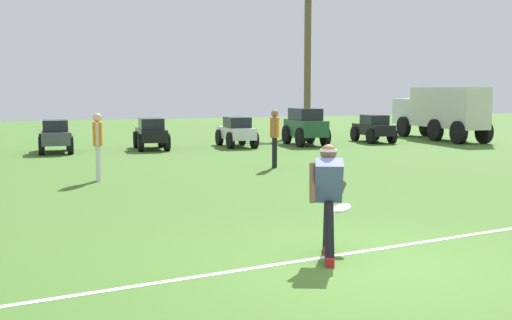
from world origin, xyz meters
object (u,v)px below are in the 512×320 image
at_px(teammate_near_sideline, 275,133).
at_px(parked_car_slot_e, 237,131).
at_px(palm_tree_left_of_centre, 308,46).
at_px(parked_car_slot_d, 151,133).
at_px(frisbee_in_flight, 342,208).
at_px(teammate_midfield, 98,140).
at_px(frisbee_thrower, 329,194).
at_px(parked_car_slot_f, 305,126).
at_px(box_truck, 440,110).
at_px(parked_car_slot_g, 373,128).
at_px(parked_car_slot_c, 55,136).

height_order(teammate_near_sideline, parked_car_slot_e, teammate_near_sideline).
bearing_deg(palm_tree_left_of_centre, parked_car_slot_d, -145.37).
bearing_deg(parked_car_slot_d, palm_tree_left_of_centre, 34.63).
bearing_deg(frisbee_in_flight, parked_car_slot_e, 76.35).
bearing_deg(teammate_midfield, frisbee_thrower, -76.65).
relative_size(teammate_near_sideline, parked_car_slot_f, 0.64).
relative_size(teammate_near_sideline, parked_car_slot_d, 0.69).
height_order(teammate_midfield, palm_tree_left_of_centre, palm_tree_left_of_centre).
bearing_deg(parked_car_slot_e, box_truck, 1.41).
bearing_deg(parked_car_slot_d, parked_car_slot_e, -1.22).
bearing_deg(frisbee_in_flight, parked_car_slot_g, 57.82).
distance_m(frisbee_in_flight, parked_car_slot_d, 15.09).
relative_size(frisbee_in_flight, teammate_near_sideline, 0.20).
bearing_deg(parked_car_slot_d, frisbee_in_flight, -91.81).
bearing_deg(parked_car_slot_e, parked_car_slot_d, 178.78).
relative_size(parked_car_slot_e, box_truck, 0.37).
bearing_deg(parked_car_slot_f, palm_tree_left_of_centre, 64.44).
bearing_deg(teammate_near_sideline, parked_car_slot_e, 80.12).
distance_m(frisbee_in_flight, teammate_midfield, 7.91).
relative_size(parked_car_slot_f, parked_car_slot_g, 1.06).
xyz_separation_m(frisbee_in_flight, teammate_near_sideline, (2.51, 8.50, 0.41)).
height_order(frisbee_in_flight, teammate_midfield, teammate_midfield).
xyz_separation_m(parked_car_slot_d, palm_tree_left_of_centre, (8.97, 6.19, 3.65)).
bearing_deg(frisbee_in_flight, teammate_midfield, 106.49).
relative_size(frisbee_in_flight, parked_car_slot_d, 0.14).
height_order(teammate_near_sideline, parked_car_slot_d, teammate_near_sideline).
relative_size(box_truck, palm_tree_left_of_centre, 0.85).
bearing_deg(parked_car_slot_f, teammate_near_sideline, -121.38).
height_order(parked_car_slot_c, parked_car_slot_d, same).
bearing_deg(parked_car_slot_c, palm_tree_left_of_centre, 27.11).
height_order(teammate_near_sideline, teammate_midfield, same).
bearing_deg(parked_car_slot_c, parked_car_slot_f, -1.73).
bearing_deg(parked_car_slot_d, box_truck, 0.73).
distance_m(frisbee_in_flight, parked_car_slot_g, 17.80).
height_order(teammate_near_sideline, parked_car_slot_c, teammate_near_sideline).
bearing_deg(teammate_near_sideline, parked_car_slot_f, 58.62).
xyz_separation_m(parked_car_slot_d, box_truck, (12.33, 0.16, 0.67)).
bearing_deg(palm_tree_left_of_centre, frisbee_in_flight, -113.94).
bearing_deg(parked_car_slot_g, palm_tree_left_of_centre, 90.33).
distance_m(frisbee_in_flight, palm_tree_left_of_centre, 23.57).
relative_size(frisbee_in_flight, parked_car_slot_c, 0.14).
bearing_deg(parked_car_slot_g, frisbee_thrower, -122.59).
bearing_deg(parked_car_slot_f, frisbee_thrower, -113.91).
distance_m(teammate_midfield, parked_car_slot_d, 7.99).
bearing_deg(frisbee_thrower, parked_car_slot_g, 57.41).
xyz_separation_m(parked_car_slot_g, palm_tree_left_of_centre, (-0.04, 6.21, 3.65)).
distance_m(frisbee_in_flight, teammate_near_sideline, 8.87).
distance_m(parked_car_slot_f, palm_tree_left_of_centre, 8.02).
xyz_separation_m(parked_car_slot_c, parked_car_slot_f, (9.09, -0.27, 0.18)).
bearing_deg(teammate_near_sideline, teammate_midfield, -168.99).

